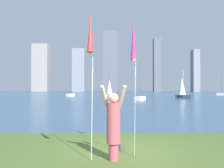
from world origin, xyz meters
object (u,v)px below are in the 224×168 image
object	(u,v)px
sailboat_4	(222,94)
sailboat_6	(70,95)
kite_flag_right	(133,42)
sailboat_2	(182,88)
bag	(121,147)
sailboat_3	(109,88)
person	(113,123)
sailboat_0	(140,98)
kite_flag_left	(91,36)

from	to	relation	value
sailboat_4	sailboat_6	distance (m)	36.37
kite_flag_right	sailboat_2	size ratio (longest dim) A/B	0.83
kite_flag_right	bag	size ratio (longest dim) A/B	18.78
sailboat_3	sailboat_4	size ratio (longest dim) A/B	1.14
person	sailboat_3	xyz separation A→B (m)	(-1.01, 52.81, 0.84)
kite_flag_right	bag	xyz separation A→B (m)	(-0.35, 0.37, -3.18)
person	sailboat_0	world-z (taller)	sailboat_0
kite_flag_right	sailboat_0	xyz separation A→B (m)	(3.40, 29.77, -2.95)
bag	sailboat_0	size ratio (longest dim) A/B	0.04
person	sailboat_6	bearing A→B (deg)	97.21
sailboat_4	bag	bearing A→B (deg)	-116.51
person	sailboat_2	size ratio (longest dim) A/B	0.42
bag	sailboat_0	world-z (taller)	sailboat_0
kite_flag_right	bag	bearing A→B (deg)	133.71
sailboat_2	sailboat_3	size ratio (longest dim) A/B	0.86
sailboat_4	sailboat_6	bearing A→B (deg)	-169.22
bag	sailboat_4	xyz separation A→B (m)	(26.15, 52.42, 0.25)
kite_flag_right	sailboat_0	world-z (taller)	sailboat_0
sailboat_0	kite_flag_left	bearing A→B (deg)	-98.48
kite_flag_left	sailboat_6	world-z (taller)	sailboat_6
kite_flag_left	bag	world-z (taller)	kite_flag_left
sailboat_2	sailboat_6	world-z (taller)	sailboat_6
kite_flag_right	person	bearing A→B (deg)	-132.89
bag	sailboat_2	world-z (taller)	sailboat_2
sailboat_0	sailboat_6	bearing A→B (deg)	129.44
kite_flag_right	kite_flag_left	bearing A→B (deg)	-140.85
sailboat_2	kite_flag_right	bearing A→B (deg)	-107.76
person	sailboat_3	size ratio (longest dim) A/B	0.36
sailboat_2	sailboat_4	bearing A→B (deg)	50.39
sailboat_0	sailboat_3	xyz separation A→B (m)	(-5.00, 22.41, 1.49)
kite_flag_left	sailboat_2	size ratio (longest dim) A/B	0.82
person	kite_flag_left	size ratio (longest dim) A/B	0.51
kite_flag_right	sailboat_3	size ratio (longest dim) A/B	0.72
bag	sailboat_4	world-z (taller)	sailboat_4
sailboat_3	sailboat_6	bearing A→B (deg)	-143.41
person	kite_flag_left	world-z (taller)	kite_flag_left
sailboat_2	sailboat_0	bearing A→B (deg)	-145.11
kite_flag_left	sailboat_3	distance (m)	53.16
sailboat_6	kite_flag_right	bearing A→B (deg)	-77.81
bag	kite_flag_left	bearing A→B (deg)	-121.86
kite_flag_right	sailboat_6	distance (m)	47.14
kite_flag_right	bag	distance (m)	3.22
sailboat_0	sailboat_2	size ratio (longest dim) A/B	1.19
bag	sailboat_0	xyz separation A→B (m)	(3.75, 29.40, 0.23)
sailboat_0	sailboat_3	distance (m)	23.01
sailboat_3	sailboat_4	xyz separation A→B (m)	(27.39, 0.61, -1.48)
kite_flag_right	sailboat_6	world-z (taller)	sailboat_6
sailboat_4	sailboat_3	bearing A→B (deg)	-178.72
sailboat_0	sailboat_2	bearing A→B (deg)	34.89
kite_flag_left	bag	xyz separation A→B (m)	(0.83, 1.33, -3.17)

